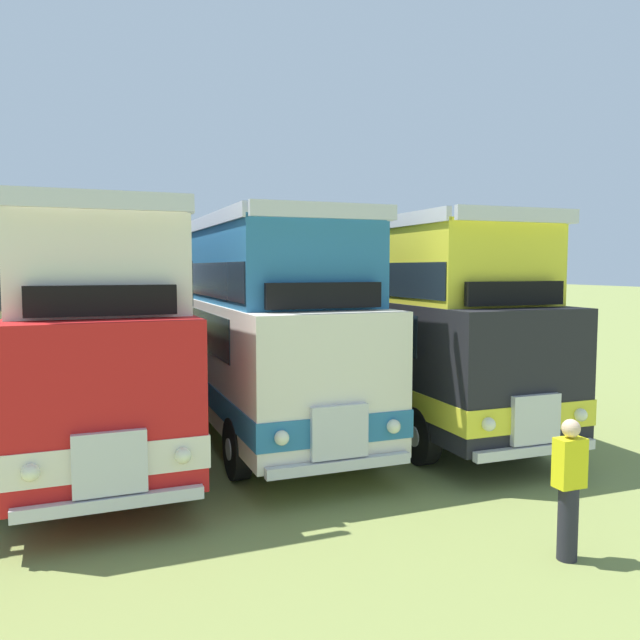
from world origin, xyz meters
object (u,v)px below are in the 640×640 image
(bus_eighth_in_row, at_px, (383,316))
(marshal_person, at_px, (569,488))
(bus_seventh_in_row, at_px, (247,320))
(bus_sixth_in_row, at_px, (90,324))

(bus_eighth_in_row, relative_size, marshal_person, 6.40)
(bus_eighth_in_row, bearing_deg, bus_seventh_in_row, 178.36)
(bus_sixth_in_row, distance_m, bus_seventh_in_row, 3.34)
(bus_eighth_in_row, height_order, marshal_person, bus_eighth_in_row)
(bus_sixth_in_row, xyz_separation_m, bus_eighth_in_row, (6.67, -0.22, -0.00))
(bus_eighth_in_row, distance_m, marshal_person, 8.09)
(bus_sixth_in_row, height_order, marshal_person, bus_sixth_in_row)
(bus_sixth_in_row, xyz_separation_m, marshal_person, (5.30, -8.06, -1.48))
(bus_seventh_in_row, xyz_separation_m, bus_eighth_in_row, (3.34, -0.10, 0.00))
(bus_eighth_in_row, bearing_deg, bus_sixth_in_row, 178.09)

